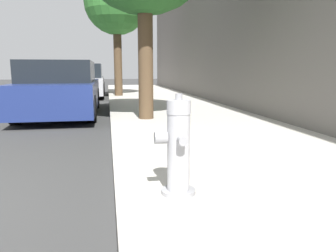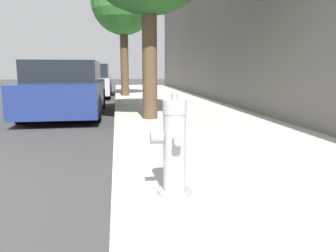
{
  "view_description": "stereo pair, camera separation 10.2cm",
  "coord_description": "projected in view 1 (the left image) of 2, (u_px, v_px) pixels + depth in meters",
  "views": [
    {
      "loc": [
        2.02,
        -2.39,
        1.16
      ],
      "look_at": [
        2.71,
        1.34,
        0.51
      ],
      "focal_mm": 35.0,
      "sensor_mm": 36.0,
      "label": 1
    },
    {
      "loc": [
        2.12,
        -2.41,
        1.16
      ],
      "look_at": [
        2.71,
        1.34,
        0.51
      ],
      "focal_mm": 35.0,
      "sensor_mm": 36.0,
      "label": 2
    }
  ],
  "objects": [
    {
      "name": "fire_hydrant",
      "position": [
        178.0,
        149.0,
        2.66
      ],
      "size": [
        0.34,
        0.36,
        0.83
      ],
      "color": "#97979C",
      "rests_on": "sidewalk_slab"
    },
    {
      "name": "street_tree_far",
      "position": [
        116.0,
        3.0,
        12.45
      ],
      "size": [
        2.45,
        2.45,
        4.79
      ],
      "color": "brown",
      "rests_on": "sidewalk_slab"
    },
    {
      "name": "parked_car_near",
      "position": [
        61.0,
        89.0,
        8.37
      ],
      "size": [
        1.8,
        4.47,
        1.38
      ],
      "color": "navy",
      "rests_on": "ground_plane"
    },
    {
      "name": "parked_car_mid",
      "position": [
        82.0,
        81.0,
        13.87
      ],
      "size": [
        1.83,
        3.82,
        1.4
      ],
      "color": "#B7B7BC",
      "rests_on": "ground_plane"
    },
    {
      "name": "sidewalk_slab",
      "position": [
        312.0,
        199.0,
        2.81
      ],
      "size": [
        3.33,
        40.0,
        0.15
      ],
      "color": "beige",
      "rests_on": "ground_plane"
    }
  ]
}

